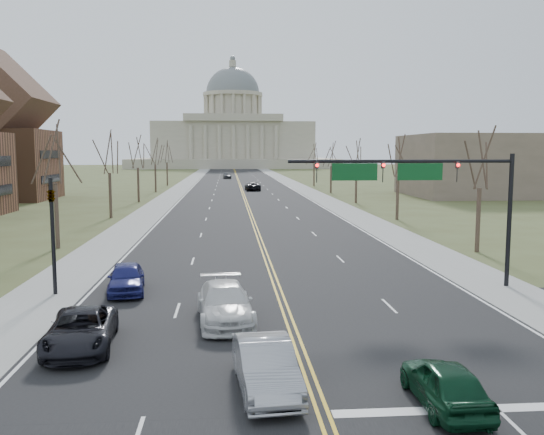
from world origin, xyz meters
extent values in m
plane|color=#464B25|center=(0.00, 0.00, 0.00)|extent=(600.00, 600.00, 0.00)
cube|color=black|center=(0.00, 110.00, 0.01)|extent=(20.00, 380.00, 0.01)
cube|color=black|center=(0.00, 6.00, 0.01)|extent=(120.00, 14.00, 0.01)
cube|color=gray|center=(-12.00, 110.00, 0.01)|extent=(4.00, 380.00, 0.03)
cube|color=gray|center=(12.00, 110.00, 0.01)|extent=(4.00, 380.00, 0.03)
cube|color=gold|center=(0.00, 110.00, 0.01)|extent=(0.42, 380.00, 0.01)
cube|color=silver|center=(-9.80, 110.00, 0.01)|extent=(0.15, 380.00, 0.01)
cube|color=silver|center=(9.80, 110.00, 0.01)|extent=(0.15, 380.00, 0.01)
cube|color=silver|center=(5.00, -1.00, 0.01)|extent=(9.50, 0.50, 0.01)
cube|color=#B6AD98|center=(0.00, 250.00, 2.00)|extent=(90.00, 60.00, 4.00)
cube|color=#B6AD98|center=(0.00, 250.00, 12.00)|extent=(70.00, 40.00, 16.00)
cube|color=#B6AD98|center=(0.00, 229.50, 21.50)|extent=(42.00, 3.00, 3.00)
cylinder|color=#B6AD98|center=(0.00, 250.00, 26.00)|extent=(24.00, 24.00, 12.00)
cylinder|color=#B6AD98|center=(0.00, 250.00, 32.80)|extent=(27.00, 27.00, 1.60)
ellipsoid|color=slate|center=(0.00, 250.00, 33.60)|extent=(24.00, 24.00, 22.80)
cylinder|color=#B6AD98|center=(0.00, 250.00, 46.50)|extent=(3.20, 3.20, 3.00)
sphere|color=slate|center=(0.00, 250.00, 48.80)|extent=(2.40, 2.40, 2.40)
cylinder|color=black|center=(12.50, 13.50, 3.60)|extent=(0.24, 0.24, 7.20)
cylinder|color=black|center=(6.50, 13.50, 6.80)|extent=(12.00, 0.18, 0.18)
imported|color=black|center=(9.50, 13.50, 6.25)|extent=(0.35, 0.40, 1.10)
sphere|color=#FF0C0C|center=(9.50, 13.35, 6.60)|extent=(0.18, 0.18, 0.18)
imported|color=black|center=(5.50, 13.50, 6.25)|extent=(0.35, 0.40, 1.10)
sphere|color=#FF0C0C|center=(5.50, 13.35, 6.60)|extent=(0.18, 0.18, 0.18)
imported|color=black|center=(2.00, 13.50, 6.25)|extent=(0.35, 0.40, 1.10)
sphere|color=#FF0C0C|center=(2.00, 13.35, 6.60)|extent=(0.18, 0.18, 0.18)
cube|color=#0C4C1E|center=(7.50, 13.50, 6.25)|extent=(2.40, 0.12, 0.90)
cube|color=#0C4C1E|center=(4.00, 13.50, 6.25)|extent=(2.40, 0.12, 0.90)
cylinder|color=black|center=(-11.50, 13.50, 3.00)|extent=(0.20, 0.20, 6.00)
imported|color=black|center=(-11.50, 13.50, 5.20)|extent=(0.32, 0.36, 0.99)
cylinder|color=#3C2A23|center=(15.50, 24.00, 2.34)|extent=(0.32, 0.32, 4.68)
cylinder|color=#3C2A23|center=(-15.50, 28.00, 2.48)|extent=(0.32, 0.32, 4.95)
cylinder|color=#3C2A23|center=(15.50, 44.00, 2.34)|extent=(0.32, 0.32, 4.68)
cylinder|color=#3C2A23|center=(-15.50, 48.00, 2.48)|extent=(0.32, 0.32, 4.95)
cylinder|color=#3C2A23|center=(15.50, 64.00, 2.34)|extent=(0.32, 0.32, 4.68)
cylinder|color=#3C2A23|center=(-15.50, 68.00, 2.48)|extent=(0.32, 0.32, 4.95)
cylinder|color=#3C2A23|center=(15.50, 84.00, 2.34)|extent=(0.32, 0.32, 4.68)
cylinder|color=#3C2A23|center=(-15.50, 88.00, 2.48)|extent=(0.32, 0.32, 4.95)
cylinder|color=#3C2A23|center=(15.50, 104.00, 2.34)|extent=(0.32, 0.32, 4.68)
cylinder|color=#3C2A23|center=(-15.50, 108.00, 2.48)|extent=(0.32, 0.32, 4.95)
cube|color=black|center=(-29.45, 74.00, 3.15)|extent=(0.10, 9.80, 1.20)
cube|color=black|center=(-29.45, 74.00, 6.83)|extent=(0.10, 9.80, 1.20)
cube|color=brown|center=(40.00, 76.00, 5.00)|extent=(25.00, 20.00, 10.00)
imported|color=#0B331D|center=(3.56, -0.76, 0.71)|extent=(1.69, 4.09, 1.39)
imported|color=#97999F|center=(-1.50, 0.77, 0.79)|extent=(2.05, 4.83, 1.55)
imported|color=black|center=(-8.12, 5.07, 0.72)|extent=(2.81, 5.29, 1.41)
imported|color=silver|center=(-2.78, 8.09, 0.82)|extent=(2.72, 5.73, 1.62)
imported|color=navy|center=(-7.92, 13.63, 0.78)|extent=(2.37, 4.69, 1.53)
imported|color=black|center=(2.02, 91.31, 0.81)|extent=(2.93, 5.85, 1.59)
imported|color=#45474B|center=(-2.79, 138.49, 0.85)|extent=(2.41, 5.06, 1.67)
camera|label=1|loc=(-2.61, -16.16, 7.33)|focal=38.00mm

